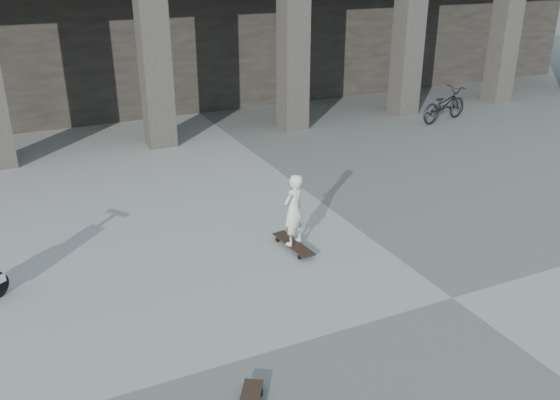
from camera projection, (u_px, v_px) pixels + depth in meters
name	position (u px, v px, depth m)	size (l,w,h in m)	color
ground	(452.00, 298.00, 8.06)	(90.00, 90.00, 0.00)	#535350
longboard	(293.00, 244.00, 9.36)	(0.30, 0.99, 0.10)	black
child	(294.00, 210.00, 9.12)	(0.42, 0.28, 1.15)	beige
bicycle	(444.00, 105.00, 16.26)	(0.61, 1.74, 0.91)	black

